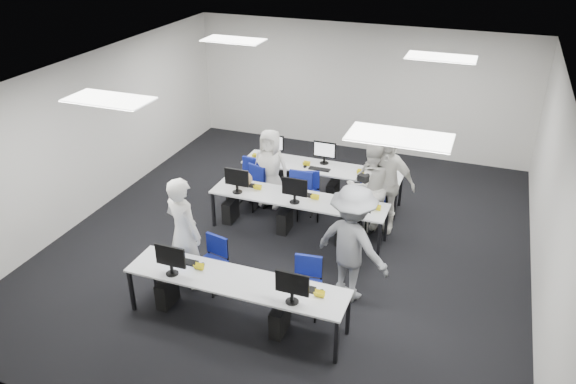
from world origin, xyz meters
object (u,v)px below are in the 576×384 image
(chair_7, at_px, (373,209))
(student_1, at_px, (370,186))
(chair_2, at_px, (249,192))
(student_2, at_px, (270,168))
(chair_5, at_px, (263,190))
(student_0, at_px, (184,233))
(photographer, at_px, (352,244))
(chair_1, at_px, (305,296))
(chair_3, at_px, (308,203))
(chair_6, at_px, (303,197))
(desk_front, at_px, (236,283))
(student_3, at_px, (385,183))
(chair_0, at_px, (212,272))
(desk_mid, at_px, (298,200))
(chair_4, at_px, (363,217))

(chair_7, height_order, student_1, student_1)
(chair_2, bearing_deg, student_2, 31.06)
(chair_5, height_order, student_2, student_2)
(chair_7, xyz_separation_m, student_0, (-2.32, -2.87, 0.64))
(chair_7, bearing_deg, photographer, -97.11)
(chair_1, xyz_separation_m, chair_3, (-0.86, 2.70, 0.00))
(chair_6, bearing_deg, photographer, -59.42)
(chair_5, height_order, photographer, photographer)
(chair_2, bearing_deg, desk_front, -64.38)
(chair_1, height_order, student_3, student_3)
(chair_3, height_order, student_2, student_2)
(chair_6, bearing_deg, chair_5, 173.51)
(chair_0, relative_size, photographer, 0.45)
(desk_front, distance_m, student_3, 3.62)
(desk_mid, height_order, student_0, student_0)
(chair_3, xyz_separation_m, photographer, (1.38, -2.11, 0.66))
(chair_0, height_order, student_0, student_0)
(chair_2, distance_m, chair_3, 1.24)
(desk_mid, relative_size, chair_2, 3.37)
(chair_5, bearing_deg, chair_2, -117.78)
(chair_0, xyz_separation_m, chair_6, (0.55, 2.82, 0.03))
(student_1, xyz_separation_m, student_3, (0.24, 0.11, 0.06))
(chair_3, bearing_deg, student_1, -18.98)
(chair_4, relative_size, student_2, 0.54)
(chair_0, relative_size, chair_3, 0.97)
(desk_front, height_order, student_2, student_2)
(chair_2, distance_m, photographer, 3.43)
(chair_3, distance_m, student_3, 1.56)
(chair_5, relative_size, student_2, 0.56)
(desk_front, bearing_deg, chair_1, 33.98)
(desk_front, relative_size, student_0, 1.73)
(desk_mid, bearing_deg, chair_3, 92.20)
(desk_mid, height_order, photographer, photographer)
(chair_0, xyz_separation_m, photographer, (2.08, 0.54, 0.67))
(desk_mid, xyz_separation_m, student_0, (-1.13, -2.02, 0.24))
(chair_1, height_order, photographer, photographer)
(desk_front, relative_size, chair_5, 3.65)
(chair_0, bearing_deg, student_2, 105.30)
(chair_3, distance_m, student_1, 1.31)
(photographer, bearing_deg, chair_4, -62.12)
(chair_2, height_order, student_0, student_0)
(chair_5, height_order, student_0, student_0)
(chair_2, bearing_deg, chair_1, -47.69)
(desk_front, distance_m, chair_5, 3.66)
(desk_mid, xyz_separation_m, chair_7, (1.19, 0.85, -0.39))
(chair_0, relative_size, chair_5, 0.96)
(chair_6, bearing_deg, student_1, -12.37)
(chair_2, xyz_separation_m, student_3, (2.66, 0.06, 0.62))
(chair_6, distance_m, chair_7, 1.37)
(chair_0, bearing_deg, chair_2, 113.69)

